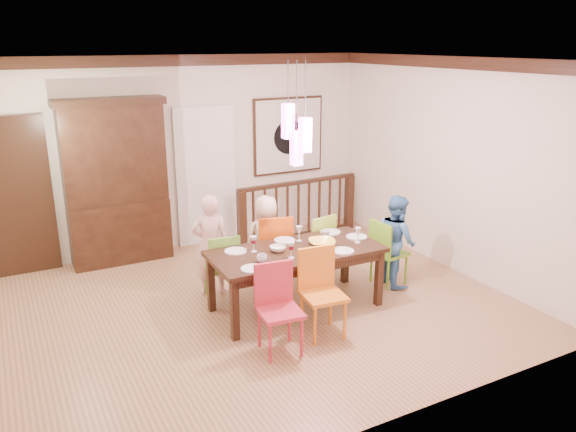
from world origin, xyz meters
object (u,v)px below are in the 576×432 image
chair_far_left (221,261)px  person_end_right (396,240)px  balustrade (298,208)px  dining_table (296,256)px  person_far_left (210,245)px  person_far_mid (266,239)px  china_hutch (116,182)px  chair_end_right (390,247)px

chair_far_left → person_end_right: person_end_right is taller
chair_far_left → balustrade: (1.94, 1.54, 0.01)m
dining_table → chair_far_left: (-0.69, 0.67, -0.17)m
dining_table → person_end_right: 1.51m
person_far_left → person_far_mid: (0.79, 0.02, -0.06)m
dining_table → person_end_right: (1.51, 0.02, -0.06)m
china_hutch → person_end_right: size_ratio=1.95×
chair_far_left → balustrade: 2.47m
person_far_left → person_end_right: size_ratio=1.08×
dining_table → china_hutch: china_hutch is taller
dining_table → person_end_right: size_ratio=1.69×
chair_end_right → person_end_right: size_ratio=0.73×
chair_end_right → china_hutch: china_hutch is taller
dining_table → chair_end_right: bearing=3.8°
dining_table → person_far_left: size_ratio=1.57×
balustrade → person_far_mid: person_far_mid is taller
chair_far_left → person_end_right: bearing=167.5°
chair_end_right → balustrade: (-0.18, 2.14, -0.00)m
dining_table → balustrade: bearing=61.6°
chair_far_left → person_far_mid: bearing=-159.2°
china_hutch → person_far_mid: bearing=-46.9°
balustrade → person_far_left: (-2.00, -1.34, 0.15)m
chair_end_right → person_far_left: 2.33m
dining_table → person_far_mid: bearing=88.5°
china_hutch → chair_far_left: bearing=-66.3°
person_far_mid → chair_far_left: bearing=23.1°
chair_far_left → person_far_mid: 0.77m
china_hutch → person_end_right: (3.02, -2.53, -0.58)m
dining_table → person_far_mid: size_ratio=1.73×
dining_table → person_far_mid: (0.04, 0.89, -0.07)m
chair_far_left → chair_end_right: 2.21m
balustrade → person_far_mid: size_ratio=1.83×
person_end_right → chair_end_right: bearing=66.1°
chair_end_right → dining_table: bearing=86.9°
chair_end_right → balustrade: 2.15m
dining_table → person_far_mid: person_far_mid is taller
person_far_left → chair_end_right: bearing=177.4°
chair_end_right → person_far_mid: size_ratio=0.74×
china_hutch → dining_table: bearing=-59.4°
person_end_right → person_far_mid: bearing=69.2°
chair_far_left → china_hutch: china_hutch is taller
chair_end_right → china_hutch: (-2.95, 2.49, 0.68)m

